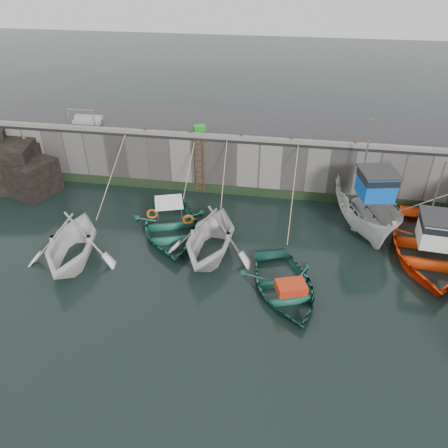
% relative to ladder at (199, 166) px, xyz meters
% --- Properties ---
extents(ground, '(120.00, 120.00, 0.00)m').
position_rel_ladder_xyz_m(ground, '(2.00, -9.91, -1.59)').
color(ground, black).
rests_on(ground, ground).
extents(quay_back, '(30.00, 5.00, 3.00)m').
position_rel_ladder_xyz_m(quay_back, '(2.00, 2.59, -0.09)').
color(quay_back, slate).
rests_on(quay_back, ground).
extents(road_back, '(30.00, 5.00, 0.16)m').
position_rel_ladder_xyz_m(road_back, '(2.00, 2.59, 1.49)').
color(road_back, black).
rests_on(road_back, quay_back).
extents(kerb_back, '(30.00, 0.30, 0.20)m').
position_rel_ladder_xyz_m(kerb_back, '(2.00, 0.24, 1.67)').
color(kerb_back, slate).
rests_on(kerb_back, road_back).
extents(algae_back, '(30.00, 0.08, 0.50)m').
position_rel_ladder_xyz_m(algae_back, '(2.00, 0.05, -1.34)').
color(algae_back, black).
rests_on(algae_back, ground).
extents(rock_outcrop, '(5.85, 4.24, 3.41)m').
position_rel_ladder_xyz_m(rock_outcrop, '(-10.92, -0.80, -0.33)').
color(rock_outcrop, black).
rests_on(rock_outcrop, ground).
extents(ladder, '(0.51, 0.08, 3.20)m').
position_rel_ladder_xyz_m(ladder, '(0.00, 0.00, 0.00)').
color(ladder, '#3F1E0F').
rests_on(ladder, ground).
extents(boat_near_white, '(4.89, 5.42, 2.52)m').
position_rel_ladder_xyz_m(boat_near_white, '(-4.17, -7.01, -1.59)').
color(boat_near_white, white).
rests_on(boat_near_white, ground).
extents(boat_near_white_rope, '(0.04, 5.28, 3.10)m').
position_rel_ladder_xyz_m(boat_near_white_rope, '(-4.17, -2.21, -1.59)').
color(boat_near_white_rope, tan).
rests_on(boat_near_white_rope, ground).
extents(boat_near_blue, '(5.44, 6.43, 1.13)m').
position_rel_ladder_xyz_m(boat_near_blue, '(-0.52, -4.26, -1.59)').
color(boat_near_blue, '#195847').
rests_on(boat_near_blue, ground).
extents(boat_near_blue_rope, '(0.04, 3.19, 3.10)m').
position_rel_ladder_xyz_m(boat_near_blue_rope, '(-0.52, -0.84, -1.59)').
color(boat_near_blue_rope, tan).
rests_on(boat_near_blue_rope, ground).
extents(boat_near_blacktrim, '(4.52, 5.13, 2.55)m').
position_rel_ladder_xyz_m(boat_near_blacktrim, '(1.68, -5.61, -1.59)').
color(boat_near_blacktrim, silver).
rests_on(boat_near_blacktrim, ground).
extents(boat_near_blacktrim_rope, '(0.04, 4.12, 3.10)m').
position_rel_ladder_xyz_m(boat_near_blacktrim_rope, '(1.68, -1.51, -1.59)').
color(boat_near_blacktrim_rope, tan).
rests_on(boat_near_blacktrim_rope, ground).
extents(boat_near_navy, '(4.74, 5.59, 0.98)m').
position_rel_ladder_xyz_m(boat_near_navy, '(5.05, -7.55, -1.59)').
color(boat_near_navy, '#175145').
rests_on(boat_near_navy, ground).
extents(boat_near_navy_rope, '(0.04, 5.76, 3.10)m').
position_rel_ladder_xyz_m(boat_near_navy_rope, '(5.05, -2.48, -1.59)').
color(boat_near_navy_rope, tan).
rests_on(boat_near_navy_rope, ground).
extents(boat_far_white, '(3.48, 6.40, 5.34)m').
position_rel_ladder_xyz_m(boat_far_white, '(8.67, -2.09, -0.59)').
color(boat_far_white, silver).
rests_on(boat_far_white, ground).
extents(boat_far_orange, '(5.40, 7.15, 4.40)m').
position_rel_ladder_xyz_m(boat_far_orange, '(11.25, -4.07, -1.14)').
color(boat_far_orange, '#FE450D').
rests_on(boat_far_orange, ground).
extents(fish_crate, '(0.74, 0.64, 0.32)m').
position_rel_ladder_xyz_m(fish_crate, '(-0.18, 1.12, 1.73)').
color(fish_crate, '#1D981B').
rests_on(fish_crate, road_back).
extents(railing, '(1.60, 1.05, 1.00)m').
position_rel_ladder_xyz_m(railing, '(-6.75, 1.33, 1.77)').
color(railing, '#A5A8AD').
rests_on(railing, road_back).
extents(bollard_a, '(0.18, 0.18, 0.28)m').
position_rel_ladder_xyz_m(bollard_a, '(-3.00, 0.34, 1.71)').
color(bollard_a, '#3F1E0F').
rests_on(bollard_a, road_back).
extents(bollard_b, '(0.18, 0.18, 0.28)m').
position_rel_ladder_xyz_m(bollard_b, '(-0.50, 0.34, 1.71)').
color(bollard_b, '#3F1E0F').
rests_on(bollard_b, road_back).
extents(bollard_c, '(0.18, 0.18, 0.28)m').
position_rel_ladder_xyz_m(bollard_c, '(2.20, 0.34, 1.71)').
color(bollard_c, '#3F1E0F').
rests_on(bollard_c, road_back).
extents(bollard_d, '(0.18, 0.18, 0.28)m').
position_rel_ladder_xyz_m(bollard_d, '(4.80, 0.34, 1.71)').
color(bollard_d, '#3F1E0F').
rests_on(bollard_d, road_back).
extents(bollard_e, '(0.18, 0.18, 0.28)m').
position_rel_ladder_xyz_m(bollard_e, '(8.00, 0.34, 1.71)').
color(bollard_e, '#3F1E0F').
rests_on(bollard_e, road_back).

